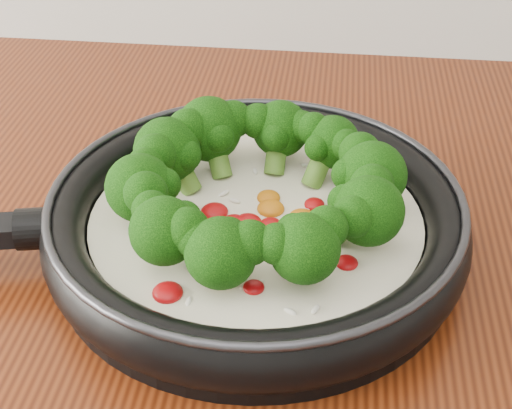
# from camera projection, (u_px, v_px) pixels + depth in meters

# --- Properties ---
(skillet) EXTENTS (0.59, 0.43, 0.11)m
(skillet) POSITION_uv_depth(u_px,v_px,m) (251.00, 214.00, 0.63)
(skillet) COLOR black
(skillet) RESTS_ON counter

